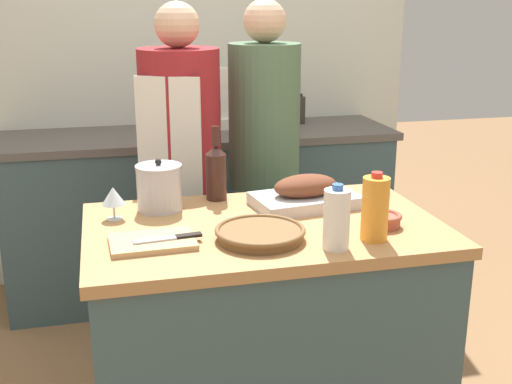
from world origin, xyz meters
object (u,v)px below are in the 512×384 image
wine_bottle_green (216,171)px  condiment_bottle_tall (276,114)px  person_cook_guest (264,161)px  roasting_pan (305,194)px  cutting_board (152,242)px  milk_jug (337,219)px  stock_pot (159,187)px  condiment_bottle_short (300,110)px  mixing_bowl (382,219)px  wine_glass_left (113,197)px  wicker_basket (260,233)px  stand_mixer (213,104)px  person_cook_aproned (182,173)px  condiment_bottle_extra (179,117)px  juice_jug (375,208)px  knife_chef (170,238)px

wine_bottle_green → condiment_bottle_tall: bearing=65.1°
person_cook_guest → roasting_pan: bearing=-81.5°
cutting_board → milk_jug: size_ratio=1.31×
stock_pot → milk_jug: 0.71m
condiment_bottle_tall → condiment_bottle_short: size_ratio=0.79×
mixing_bowl → wine_glass_left: wine_glass_left is taller
wicker_basket → wine_glass_left: 0.55m
roasting_pan → cutting_board: (-0.58, -0.26, -0.04)m
person_cook_guest → mixing_bowl: bearing=-69.8°
cutting_board → stand_mixer: stand_mixer is taller
stock_pot → person_cook_aproned: size_ratio=0.12×
condiment_bottle_extra → wicker_basket: bearing=-88.6°
juice_jug → person_cook_guest: 1.04m
juice_jug → wine_bottle_green: bearing=127.2°
knife_chef → condiment_bottle_extra: bearing=81.8°
stock_pot → wine_bottle_green: wine_bottle_green is taller
milk_jug → wine_glass_left: size_ratio=1.76×
roasting_pan → wicker_basket: 0.39m
juice_jug → condiment_bottle_tall: bearing=84.6°
milk_jug → condiment_bottle_tall: (0.32, 1.84, 0.00)m
wicker_basket → mixing_bowl: (0.43, 0.03, 0.00)m
mixing_bowl → person_cook_aproned: size_ratio=0.08×
wicker_basket → cutting_board: bearing=173.4°
milk_jug → condiment_bottle_extra: milk_jug is taller
roasting_pan → juice_jug: (0.11, -0.38, 0.06)m
milk_jug → condiment_bottle_tall: 1.87m
wine_bottle_green → person_cook_aproned: person_cook_aproned is taller
milk_jug → condiment_bottle_short: (0.46, 1.82, 0.02)m
roasting_pan → cutting_board: roasting_pan is taller
mixing_bowl → stand_mixer: stand_mixer is taller
knife_chef → stand_mixer: stand_mixer is taller
condiment_bottle_short → juice_jug: bearing=-99.9°
mixing_bowl → person_cook_aproned: (-0.57, 0.83, -0.02)m
milk_jug → knife_chef: 0.52m
stock_pot → wine_bottle_green: bearing=18.6°
wine_bottle_green → wine_glass_left: bearing=-159.2°
wine_glass_left → person_cook_aproned: size_ratio=0.07×
wicker_basket → condiment_bottle_short: bearing=68.6°
stock_pot → person_cook_aproned: (0.14, 0.47, -0.08)m
wine_glass_left → person_cook_guest: 0.95m
wine_bottle_green → condiment_bottle_short: (0.72, 1.24, 0.00)m
person_cook_aproned → milk_jug: bearing=-46.4°
cutting_board → condiment_bottle_tall: 1.89m
wine_glass_left → condiment_bottle_tall: condiment_bottle_tall is taller
wicker_basket → stand_mixer: size_ratio=0.86×
stand_mixer → person_cook_aproned: (-0.29, -0.81, -0.17)m
person_cook_aproned → wine_bottle_green: bearing=-53.9°
wine_glass_left → stand_mixer: size_ratio=0.35×
mixing_bowl → person_cook_guest: bearing=100.7°
condiment_bottle_short → person_cook_aproned: bearing=-133.7°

